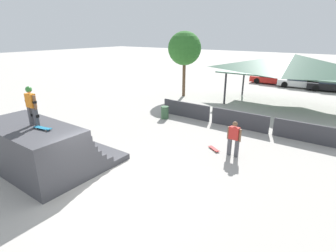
{
  "coord_description": "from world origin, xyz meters",
  "views": [
    {
      "loc": [
        6.82,
        -5.58,
        5.59
      ],
      "look_at": [
        -0.47,
        4.59,
        1.13
      ],
      "focal_mm": 28.0,
      "sensor_mm": 36.0,
      "label": 1
    }
  ],
  "objects": [
    {
      "name": "ground_plane",
      "position": [
        0.0,
        0.0,
        0.0
      ],
      "size": [
        160.0,
        160.0,
        0.0
      ],
      "primitive_type": "plane",
      "color": "#ADA8A0"
    },
    {
      "name": "quarter_pipe_ramp",
      "position": [
        -3.57,
        -0.43,
        0.91
      ],
      "size": [
        4.92,
        4.32,
        2.05
      ],
      "color": "#424247",
      "rests_on": "ground"
    },
    {
      "name": "skater_on_deck",
      "position": [
        -3.35,
        -0.62,
        2.97
      ],
      "size": [
        0.69,
        0.24,
        1.6
      ],
      "rotation": [
        0.0,
        0.0,
        0.07
      ],
      "color": "#4C4C51",
      "rests_on": "quarter_pipe_ramp"
    },
    {
      "name": "skateboard_on_deck",
      "position": [
        -2.68,
        -0.66,
        2.11
      ],
      "size": [
        0.88,
        0.35,
        0.09
      ],
      "rotation": [
        0.0,
        0.0,
        0.18
      ],
      "color": "silver",
      "rests_on": "quarter_pipe_ramp"
    },
    {
      "name": "bystander_walking",
      "position": [
        2.69,
        5.52,
        0.96
      ],
      "size": [
        0.7,
        0.25,
        1.73
      ],
      "rotation": [
        0.0,
        0.0,
        3.1
      ],
      "color": "#4C4C51",
      "rests_on": "ground"
    },
    {
      "name": "skateboard_on_ground",
      "position": [
        1.69,
        5.58,
        0.06
      ],
      "size": [
        0.77,
        0.59,
        0.09
      ],
      "rotation": [
        0.0,
        0.0,
        5.72
      ],
      "color": "green",
      "rests_on": "ground"
    },
    {
      "name": "barrier_fence",
      "position": [
        1.46,
        9.45,
        0.53
      ],
      "size": [
        11.37,
        0.12,
        1.05
      ],
      "color": "#3D3D42",
      "rests_on": "ground"
    },
    {
      "name": "pavilion_shelter",
      "position": [
        2.72,
        16.49,
        3.32
      ],
      "size": [
        10.51,
        4.88,
        4.09
      ],
      "color": "#2D2D33",
      "rests_on": "ground"
    },
    {
      "name": "tree_far_back",
      "position": [
        -6.02,
        14.84,
        4.27
      ],
      "size": [
        2.94,
        2.94,
        5.76
      ],
      "color": "brown",
      "rests_on": "ground"
    },
    {
      "name": "trash_bin",
      "position": [
        -3.41,
        8.32,
        0.42
      ],
      "size": [
        0.52,
        0.52,
        0.85
      ],
      "primitive_type": "cylinder",
      "color": "#385B3D",
      "rests_on": "ground"
    },
    {
      "name": "parked_car_red",
      "position": [
        -1.19,
        26.02,
        0.6
      ],
      "size": [
        4.5,
        1.82,
        1.27
      ],
      "rotation": [
        0.0,
        0.0,
        0.02
      ],
      "color": "red",
      "rests_on": "ground"
    },
    {
      "name": "parked_car_white",
      "position": [
        1.83,
        25.46,
        0.6
      ],
      "size": [
        4.16,
        1.97,
        1.27
      ],
      "rotation": [
        0.0,
        0.0,
        0.08
      ],
      "color": "silver",
      "rests_on": "ground"
    },
    {
      "name": "parked_car_black",
      "position": [
        4.85,
        25.33,
        0.6
      ],
      "size": [
        4.51,
        2.42,
        1.27
      ],
      "rotation": [
        0.0,
        0.0,
        0.17
      ],
      "color": "black",
      "rests_on": "ground"
    }
  ]
}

